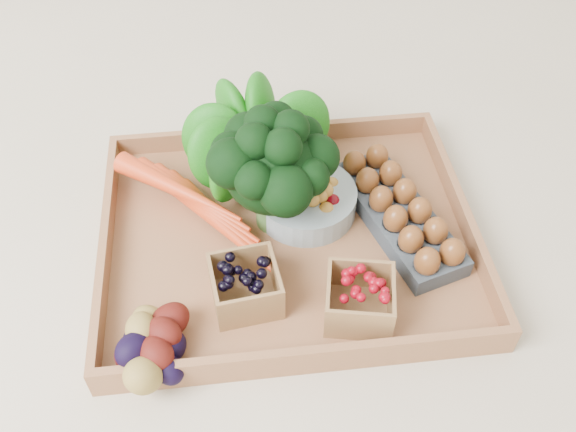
{
  "coord_description": "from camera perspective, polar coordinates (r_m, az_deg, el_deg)",
  "views": [
    {
      "loc": [
        -0.07,
        -0.63,
        0.75
      ],
      "look_at": [
        0.0,
        0.0,
        0.06
      ],
      "focal_mm": 40.0,
      "sensor_mm": 36.0,
      "label": 1
    }
  ],
  "objects": [
    {
      "name": "lettuce",
      "position": [
        1.02,
        -3.08,
        7.26
      ],
      "size": [
        0.16,
        0.16,
        0.16
      ],
      "primitive_type": "sphere",
      "color": "#0F540D",
      "rests_on": "tray"
    },
    {
      "name": "punnet_raspberry",
      "position": [
        0.87,
        6.37,
        -7.36
      ],
      "size": [
        0.11,
        0.11,
        0.06
      ],
      "primitive_type": "cube",
      "rotation": [
        0.0,
        0.0,
        -0.21
      ],
      "color": "maroon",
      "rests_on": "tray"
    },
    {
      "name": "punnet_blackberry",
      "position": [
        0.88,
        -3.8,
        -6.2
      ],
      "size": [
        0.1,
        0.1,
        0.06
      ],
      "primitive_type": "cube",
      "rotation": [
        0.0,
        0.0,
        0.12
      ],
      "color": "black",
      "rests_on": "tray"
    },
    {
      "name": "ground",
      "position": [
        0.98,
        -0.0,
        -2.36
      ],
      "size": [
        4.0,
        4.0,
        0.0
      ],
      "primitive_type": "plane",
      "color": "beige",
      "rests_on": "ground"
    },
    {
      "name": "cherry_bowl",
      "position": [
        0.99,
        1.61,
        1.36
      ],
      "size": [
        0.16,
        0.16,
        0.04
      ],
      "primitive_type": "cylinder",
      "color": "#8C9EA5",
      "rests_on": "tray"
    },
    {
      "name": "egg_carton",
      "position": [
        0.99,
        9.75,
        -0.09
      ],
      "size": [
        0.16,
        0.28,
        0.03
      ],
      "primitive_type": "cube",
      "rotation": [
        0.0,
        0.0,
        0.29
      ],
      "color": "#3C424C",
      "rests_on": "tray"
    },
    {
      "name": "broccoli",
      "position": [
        0.94,
        -1.28,
        2.49
      ],
      "size": [
        0.19,
        0.19,
        0.14
      ],
      "primitive_type": null,
      "color": "black",
      "rests_on": "tray"
    },
    {
      "name": "carrots",
      "position": [
        0.98,
        -7.39,
        0.75
      ],
      "size": [
        0.24,
        0.17,
        0.06
      ],
      "primitive_type": null,
      "color": "red",
      "rests_on": "tray"
    },
    {
      "name": "tray",
      "position": [
        0.98,
        -0.0,
        -2.08
      ],
      "size": [
        0.55,
        0.45,
        0.01
      ],
      "primitive_type": "cube",
      "color": "#996440",
      "rests_on": "ground"
    },
    {
      "name": "potatoes",
      "position": [
        0.84,
        -12.32,
        -10.77
      ],
      "size": [
        0.13,
        0.13,
        0.08
      ],
      "primitive_type": null,
      "color": "#3E0D0A",
      "rests_on": "tray"
    }
  ]
}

